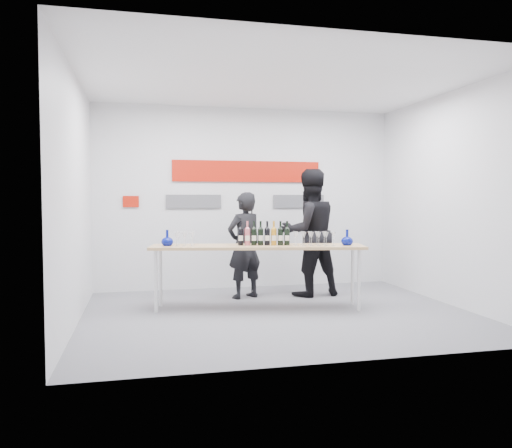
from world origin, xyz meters
name	(u,v)px	position (x,y,z in m)	size (l,w,h in m)	color
ground	(279,313)	(0.00, 0.00, 0.00)	(5.00, 5.00, 0.00)	slate
back_wall	(247,198)	(0.00, 2.00, 1.50)	(5.00, 0.04, 3.00)	silver
signage	(244,180)	(-0.06, 1.97, 1.81)	(3.38, 0.02, 0.79)	#BA1707
tasting_table	(258,250)	(-0.21, 0.35, 0.80)	(2.94, 1.12, 0.87)	tan
wine_bottles	(264,233)	(-0.12, 0.35, 1.03)	(0.71, 0.21, 0.33)	black
decanter_left	(167,238)	(-1.40, 0.56, 0.97)	(0.16, 0.16, 0.21)	navy
decanter_right	(347,237)	(0.99, 0.10, 0.97)	(0.16, 0.16, 0.21)	navy
glasses_left	(185,239)	(-1.17, 0.53, 0.96)	(0.29, 0.26, 0.18)	silver
glasses_right	(313,238)	(0.53, 0.19, 0.96)	(0.55, 0.32, 0.18)	silver
presenter_left	(244,245)	(-0.24, 1.09, 0.80)	(0.58, 0.38, 1.59)	black
presenter_right	(309,233)	(0.78, 1.07, 0.97)	(0.95, 0.74, 1.95)	black
mic_stand	(252,265)	(-0.08, 1.27, 0.47)	(0.18, 0.18, 1.54)	black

